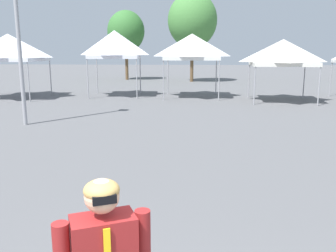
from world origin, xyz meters
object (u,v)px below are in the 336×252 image
(canopy_tent_behind_right, at_px, (9,48))
(canopy_tent_left_of_center, at_px, (115,45))
(tree_behind_tents_right, at_px, (192,21))
(tree_behind_tents_left, at_px, (126,31))
(canopy_tent_far_right, at_px, (283,53))
(canopy_tent_behind_center, at_px, (192,47))

(canopy_tent_behind_right, xyz_separation_m, canopy_tent_left_of_center, (5.65, 1.39, 0.18))
(tree_behind_tents_right, bearing_deg, tree_behind_tents_left, 163.26)
(tree_behind_tents_left, bearing_deg, canopy_tent_left_of_center, -82.33)
(canopy_tent_far_right, relative_size, tree_behind_tents_left, 0.54)
(canopy_tent_left_of_center, bearing_deg, tree_behind_tents_left, 97.67)
(canopy_tent_behind_right, bearing_deg, canopy_tent_left_of_center, 13.86)
(canopy_tent_left_of_center, xyz_separation_m, tree_behind_tents_left, (-1.64, 12.21, 1.39))
(canopy_tent_far_right, xyz_separation_m, tree_behind_tents_left, (-10.80, 13.94, 1.84))
(canopy_tent_behind_right, distance_m, tree_behind_tents_right, 15.64)
(canopy_tent_left_of_center, height_order, tree_behind_tents_left, tree_behind_tents_left)
(canopy_tent_left_of_center, bearing_deg, canopy_tent_behind_right, -166.14)
(canopy_tent_left_of_center, xyz_separation_m, tree_behind_tents_right, (4.36, 10.40, 2.15))
(tree_behind_tents_right, relative_size, tree_behind_tents_left, 1.19)
(canopy_tent_behind_right, distance_m, canopy_tent_left_of_center, 5.82)
(canopy_tent_left_of_center, relative_size, canopy_tent_far_right, 1.13)
(canopy_tent_left_of_center, bearing_deg, canopy_tent_far_right, -10.67)
(canopy_tent_behind_right, height_order, canopy_tent_behind_center, canopy_tent_behind_center)
(canopy_tent_behind_right, bearing_deg, canopy_tent_far_right, -1.29)
(canopy_tent_behind_right, bearing_deg, tree_behind_tents_right, 49.70)
(canopy_tent_behind_center, height_order, tree_behind_tents_left, tree_behind_tents_left)
(canopy_tent_left_of_center, relative_size, canopy_tent_behind_center, 1.06)
(canopy_tent_behind_center, bearing_deg, tree_behind_tents_right, 90.53)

